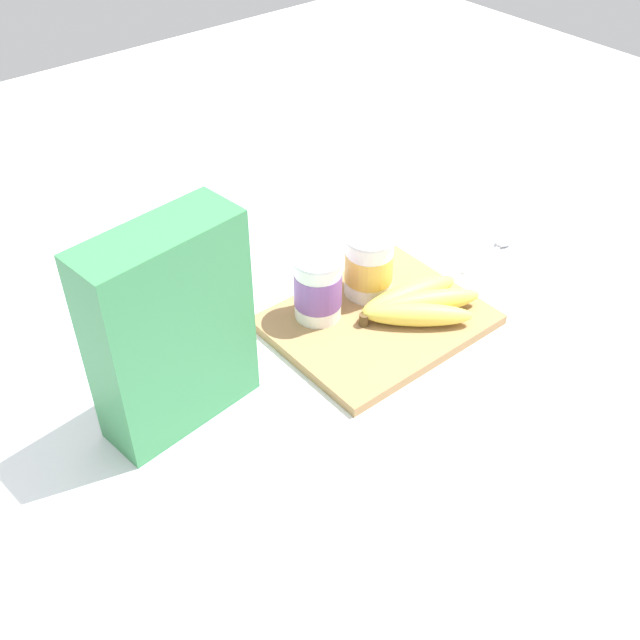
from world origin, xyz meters
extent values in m
plane|color=white|center=(0.00, 0.00, 0.00)|extent=(2.40, 2.40, 0.00)
cube|color=#A37A4C|center=(0.00, 0.00, 0.01)|extent=(0.29, 0.23, 0.01)
cube|color=#38844C|center=(-0.30, 0.03, 0.13)|extent=(0.20, 0.10, 0.27)
cylinder|color=white|center=(-0.06, 0.06, 0.06)|extent=(0.07, 0.07, 0.09)
cylinder|color=#7A4C99|center=(-0.06, 0.06, 0.06)|extent=(0.07, 0.07, 0.05)
cylinder|color=silver|center=(-0.06, 0.06, 0.11)|extent=(0.07, 0.07, 0.00)
cylinder|color=white|center=(0.03, 0.05, 0.06)|extent=(0.07, 0.07, 0.09)
cylinder|color=gold|center=(0.03, 0.05, 0.06)|extent=(0.07, 0.07, 0.05)
cylinder|color=silver|center=(0.03, 0.05, 0.11)|extent=(0.07, 0.07, 0.00)
ellipsoid|color=#F0D750|center=(0.03, -0.05, 0.03)|extent=(0.14, 0.12, 0.03)
ellipsoid|color=#F0D750|center=(0.05, -0.03, 0.03)|extent=(0.17, 0.10, 0.04)
ellipsoid|color=#F0D750|center=(0.05, -0.01, 0.03)|extent=(0.16, 0.06, 0.04)
cylinder|color=brown|center=(-0.03, 0.00, 0.02)|extent=(0.01, 0.01, 0.02)
cylinder|color=silver|center=(0.24, 0.01, 0.00)|extent=(0.11, 0.02, 0.01)
ellipsoid|color=silver|center=(0.30, 0.02, 0.01)|extent=(0.04, 0.03, 0.01)
camera|label=1|loc=(-0.59, -0.60, 0.70)|focal=42.84mm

